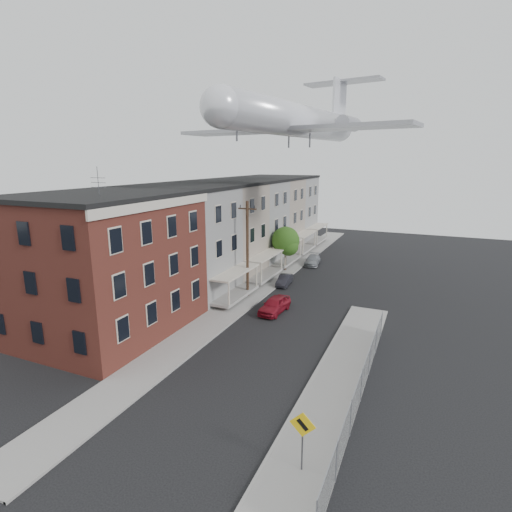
# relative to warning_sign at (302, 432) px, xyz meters

# --- Properties ---
(ground) EXTENTS (120.00, 120.00, 0.00)m
(ground) POSITION_rel_warning_sign_xyz_m (-5.60, 1.03, -1.88)
(ground) COLOR black
(ground) RESTS_ON ground
(sidewalk_left) EXTENTS (3.00, 62.00, 0.12)m
(sidewalk_left) POSITION_rel_warning_sign_xyz_m (-11.10, 25.03, -1.82)
(sidewalk_left) COLOR gray
(sidewalk_left) RESTS_ON ground
(sidewalk_right) EXTENTS (3.00, 26.00, 0.12)m
(sidewalk_right) POSITION_rel_warning_sign_xyz_m (-0.10, 7.03, -1.82)
(sidewalk_right) COLOR gray
(sidewalk_right) RESTS_ON ground
(curb_left) EXTENTS (0.15, 62.00, 0.14)m
(curb_left) POSITION_rel_warning_sign_xyz_m (-9.65, 25.03, -1.81)
(curb_left) COLOR gray
(curb_left) RESTS_ON ground
(curb_right) EXTENTS (0.15, 26.00, 0.14)m
(curb_right) POSITION_rel_warning_sign_xyz_m (-1.55, 7.03, -1.81)
(curb_right) COLOR gray
(curb_right) RESTS_ON ground
(corner_building) EXTENTS (10.31, 12.30, 12.15)m
(corner_building) POSITION_rel_warning_sign_xyz_m (-17.60, 8.03, 3.28)
(corner_building) COLOR #3A1712
(corner_building) RESTS_ON ground
(row_house_a) EXTENTS (11.98, 7.00, 10.30)m
(row_house_a) POSITION_rel_warning_sign_xyz_m (-17.56, 17.53, 3.25)
(row_house_a) COLOR slate
(row_house_a) RESTS_ON ground
(row_house_b) EXTENTS (11.98, 7.00, 10.30)m
(row_house_b) POSITION_rel_warning_sign_xyz_m (-17.56, 24.53, 3.25)
(row_house_b) COLOR gray
(row_house_b) RESTS_ON ground
(row_house_c) EXTENTS (11.98, 7.00, 10.30)m
(row_house_c) POSITION_rel_warning_sign_xyz_m (-17.56, 31.53, 3.25)
(row_house_c) COLOR slate
(row_house_c) RESTS_ON ground
(row_house_d) EXTENTS (11.98, 7.00, 10.30)m
(row_house_d) POSITION_rel_warning_sign_xyz_m (-17.56, 38.53, 3.25)
(row_house_d) COLOR gray
(row_house_d) RESTS_ON ground
(row_house_e) EXTENTS (11.98, 7.00, 10.30)m
(row_house_e) POSITION_rel_warning_sign_xyz_m (-17.56, 45.53, 3.25)
(row_house_e) COLOR slate
(row_house_e) RESTS_ON ground
(chainlink_fence) EXTENTS (0.06, 18.06, 1.90)m
(chainlink_fence) POSITION_rel_warning_sign_xyz_m (1.40, 6.03, -0.89)
(chainlink_fence) COLOR gray
(chainlink_fence) RESTS_ON ground
(warning_sign) EXTENTS (1.10, 0.11, 2.80)m
(warning_sign) POSITION_rel_warning_sign_xyz_m (0.00, 0.00, 0.00)
(warning_sign) COLOR #515156
(warning_sign) RESTS_ON ground
(utility_pole) EXTENTS (1.80, 0.26, 9.00)m
(utility_pole) POSITION_rel_warning_sign_xyz_m (-11.20, 19.03, 2.79)
(utility_pole) COLOR black
(utility_pole) RESTS_ON ground
(street_tree) EXTENTS (3.22, 3.20, 5.20)m
(street_tree) POSITION_rel_warning_sign_xyz_m (-10.87, 28.95, 1.57)
(street_tree) COLOR black
(street_tree) RESTS_ON ground
(car_near) EXTENTS (1.90, 4.10, 1.36)m
(car_near) POSITION_rel_warning_sign_xyz_m (-7.40, 16.21, -1.20)
(car_near) COLOR maroon
(car_near) RESTS_ON ground
(car_mid) EXTENTS (1.42, 3.34, 1.07)m
(car_mid) POSITION_rel_warning_sign_xyz_m (-9.20, 23.76, -1.35)
(car_mid) COLOR black
(car_mid) RESTS_ON ground
(car_far) EXTENTS (2.11, 4.16, 1.16)m
(car_far) POSITION_rel_warning_sign_xyz_m (-8.81, 32.96, -1.30)
(car_far) COLOR gray
(car_far) RESTS_ON ground
(airplane) EXTENTS (22.99, 26.25, 7.55)m
(airplane) POSITION_rel_warning_sign_xyz_m (-8.38, 24.47, 14.35)
(airplane) COLOR silver
(airplane) RESTS_ON ground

